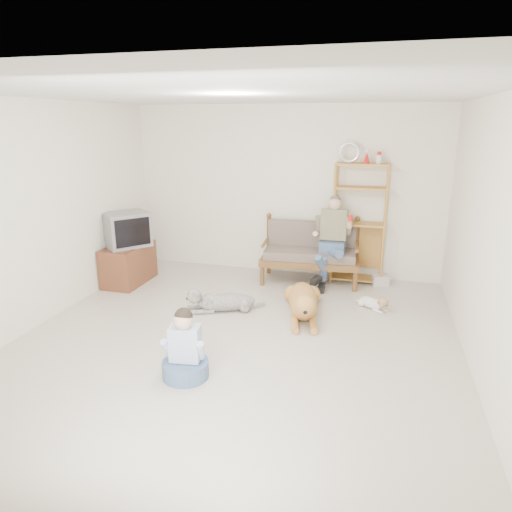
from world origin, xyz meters
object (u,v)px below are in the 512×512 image
(loveseat, at_px, (311,251))
(golden_retriever, at_px, (303,302))
(etagere, at_px, (359,222))
(tv_stand, at_px, (128,264))

(loveseat, bearing_deg, golden_retriever, -89.16)
(loveseat, xyz_separation_m, etagere, (0.70, 0.17, 0.46))
(etagere, height_order, golden_retriever, etagere)
(loveseat, xyz_separation_m, golden_retriever, (0.12, -1.38, -0.30))
(loveseat, bearing_deg, etagere, 9.38)
(etagere, xyz_separation_m, tv_stand, (-3.43, -1.01, -0.65))
(etagere, relative_size, tv_stand, 2.37)
(tv_stand, xyz_separation_m, golden_retriever, (2.85, -0.54, -0.11))
(etagere, bearing_deg, loveseat, -166.42)
(tv_stand, distance_m, golden_retriever, 2.90)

